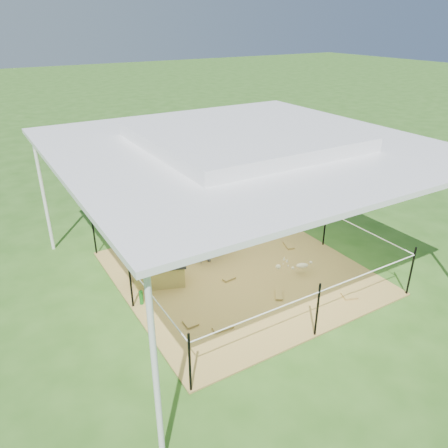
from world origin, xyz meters
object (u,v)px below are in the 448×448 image
green_bottle (141,298)px  trash_barrel (244,149)px  straw_bale (159,274)px  distant_person (198,146)px  picnic_table_far (210,130)px  foal (302,264)px  woman (162,236)px  pony (218,239)px  picnic_table_near (160,150)px

green_bottle → trash_barrel: (6.38, 6.32, 0.26)m
straw_bale → distant_person: bearing=56.7°
distant_person → picnic_table_far: bearing=-117.1°
foal → trash_barrel: trash_barrel is taller
woman → green_bottle: 1.16m
foal → woman: bearing=178.3°
trash_barrel → picnic_table_far: bearing=80.9°
green_bottle → pony: 2.18m
picnic_table_near → trash_barrel: bearing=-20.2°
woman → trash_barrel: woman is taller
green_bottle → picnic_table_near: picnic_table_near is taller
picnic_table_far → distant_person: 3.41m
woman → foal: woman is taller
woman → picnic_table_near: (3.12, 7.38, -0.60)m
straw_bale → pony: (1.47, 0.29, 0.23)m
woman → trash_barrel: bearing=157.4°
straw_bale → distant_person: 7.92m
foal → trash_barrel: bearing=88.4°
trash_barrel → picnic_table_near: size_ratio=0.42×
picnic_table_near → picnic_table_far: picnic_table_near is taller
straw_bale → woman: 0.78m
straw_bale → green_bottle: bearing=-140.7°
straw_bale → trash_barrel: (5.83, 5.87, 0.18)m
woman → picnic_table_near: size_ratio=0.56×
straw_bale → pony: 1.52m
pony → distant_person: (2.87, 6.33, 0.11)m
woman → trash_barrel: size_ratio=1.34×
pony → foal: (1.09, -1.44, -0.22)m
woman → straw_bale: bearing=-68.4°
pony → picnic_table_near: pony is taller
pony → picnic_table_far: size_ratio=0.63×
picnic_table_far → pony: bearing=-108.7°
green_bottle → distant_person: 8.61m
green_bottle → picnic_table_near: (3.77, 7.83, 0.26)m
green_bottle → distant_person: (4.89, 7.07, 0.41)m
picnic_table_far → foal: bearing=-100.2°
woman → distant_person: size_ratio=0.99×
pony → trash_barrel: bearing=-58.3°
green_bottle → trash_barrel: 8.98m
straw_bale → picnic_table_near: picnic_table_near is taller
picnic_table_near → straw_bale: bearing=-103.6°
woman → pony: 1.51m
distant_person → pony: bearing=75.4°
pony → picnic_table_far: bearing=-48.9°
green_bottle → woman: bearing=34.7°
trash_barrel → distant_person: 1.67m
woman → green_bottle: (-0.65, -0.45, -0.85)m
woman → distant_person: woman is taller
straw_bale → pony: size_ratio=0.91×
trash_barrel → picnic_table_far: size_ratio=0.51×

